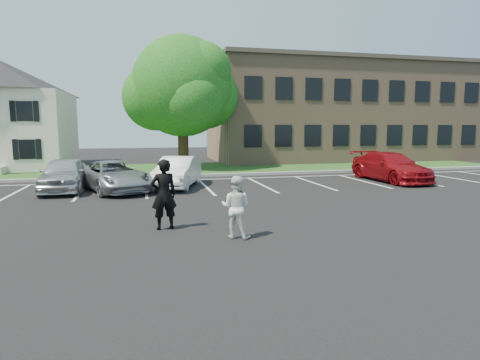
# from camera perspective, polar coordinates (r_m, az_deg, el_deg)

# --- Properties ---
(ground_plane) EXTENTS (90.00, 90.00, 0.00)m
(ground_plane) POSITION_cam_1_polar(r_m,az_deg,el_deg) (11.63, 1.16, -6.76)
(ground_plane) COLOR black
(ground_plane) RESTS_ON ground
(curb) EXTENTS (40.00, 0.30, 0.15)m
(curb) POSITION_cam_1_polar(r_m,az_deg,el_deg) (23.25, -6.34, 0.64)
(curb) COLOR gray
(curb) RESTS_ON ground
(grass_strip) EXTENTS (44.00, 8.00, 0.08)m
(grass_strip) POSITION_cam_1_polar(r_m,az_deg,el_deg) (27.20, -7.40, 1.56)
(grass_strip) COLOR #194519
(grass_strip) RESTS_ON ground
(stall_lines) EXTENTS (34.00, 5.36, 0.01)m
(stall_lines) POSITION_cam_1_polar(r_m,az_deg,el_deg) (20.51, -1.38, -0.45)
(stall_lines) COLOR silver
(stall_lines) RESTS_ON ground
(office_building) EXTENTS (22.40, 10.40, 8.30)m
(office_building) POSITION_cam_1_polar(r_m,az_deg,el_deg) (36.98, 13.81, 9.39)
(office_building) COLOR #9B7B5E
(office_building) RESTS_ON ground
(tree) EXTENTS (7.80, 7.20, 8.80)m
(tree) POSITION_cam_1_polar(r_m,az_deg,el_deg) (27.54, -8.06, 12.69)
(tree) COLOR black
(tree) RESTS_ON ground
(man_black_suit) EXTENTS (0.80, 0.60, 1.99)m
(man_black_suit) POSITION_cam_1_polar(r_m,az_deg,el_deg) (11.45, -10.79, -2.03)
(man_black_suit) COLOR black
(man_black_suit) RESTS_ON ground
(man_white_shirt) EXTENTS (1.00, 0.93, 1.63)m
(man_white_shirt) POSITION_cam_1_polar(r_m,az_deg,el_deg) (10.40, -0.59, -3.87)
(man_white_shirt) COLOR white
(man_white_shirt) RESTS_ON ground
(car_silver_west) EXTENTS (1.88, 4.50, 1.52)m
(car_silver_west) POSITION_cam_1_polar(r_m,az_deg,el_deg) (19.66, -23.71, 0.78)
(car_silver_west) COLOR silver
(car_silver_west) RESTS_ON ground
(car_silver_minivan) EXTENTS (3.86, 5.36, 1.35)m
(car_silver_minivan) POSITION_cam_1_polar(r_m,az_deg,el_deg) (18.86, -17.40, 0.55)
(car_silver_minivan) COLOR #9D9FA4
(car_silver_minivan) RESTS_ON ground
(car_white_sedan) EXTENTS (2.83, 4.67, 1.45)m
(car_white_sedan) POSITION_cam_1_polar(r_m,az_deg,el_deg) (19.39, -8.87, 1.14)
(car_white_sedan) COLOR silver
(car_white_sedan) RESTS_ON ground
(car_red_compact) EXTENTS (2.37, 5.30, 1.51)m
(car_red_compact) POSITION_cam_1_polar(r_m,az_deg,el_deg) (22.78, 20.61, 1.77)
(car_red_compact) COLOR maroon
(car_red_compact) RESTS_ON ground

